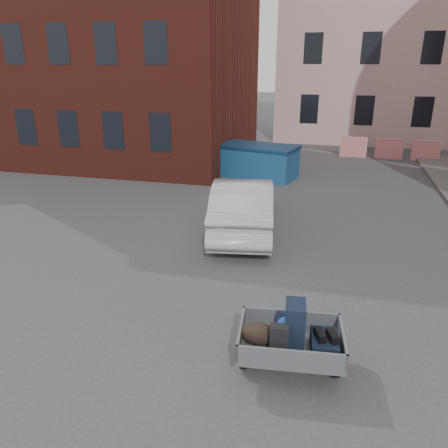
# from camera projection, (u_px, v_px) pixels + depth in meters

# --- Properties ---
(ground) EXTENTS (120.00, 120.00, 0.00)m
(ground) POSITION_uv_depth(u_px,v_px,m) (244.00, 297.00, 9.14)
(ground) COLOR #38383A
(ground) RESTS_ON ground
(building_brick) EXTENTS (12.00, 10.00, 14.00)m
(building_brick) POSITION_uv_depth(u_px,v_px,m) (115.00, 6.00, 20.51)
(building_brick) COLOR #591E16
(building_brick) RESTS_ON ground
(building_pink) EXTENTS (16.00, 8.00, 14.00)m
(building_pink) POSITION_uv_depth(u_px,v_px,m) (425.00, 16.00, 25.22)
(building_pink) COLOR #C9A09B
(building_pink) RESTS_ON ground
(far_building) EXTENTS (6.00, 6.00, 8.00)m
(far_building) POSITION_uv_depth(u_px,v_px,m) (41.00, 69.00, 32.26)
(far_building) COLOR maroon
(far_building) RESTS_ON ground
(barriers) EXTENTS (4.70, 0.18, 1.00)m
(barriers) POSITION_uv_depth(u_px,v_px,m) (389.00, 149.00, 21.59)
(barriers) COLOR red
(barriers) RESTS_ON ground
(trailer) EXTENTS (1.71, 1.88, 1.20)m
(trailer) POSITION_uv_depth(u_px,v_px,m) (290.00, 338.00, 6.76)
(trailer) COLOR black
(trailer) RESTS_ON ground
(dumpster) EXTENTS (3.51, 2.41, 1.34)m
(dumpster) POSITION_uv_depth(u_px,v_px,m) (258.00, 161.00, 18.21)
(dumpster) COLOR navy
(dumpster) RESTS_ON ground
(silver_car) EXTENTS (2.37, 4.89, 1.54)m
(silver_car) POSITION_uv_depth(u_px,v_px,m) (243.00, 205.00, 12.42)
(silver_car) COLOR #B6BABE
(silver_car) RESTS_ON ground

